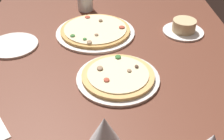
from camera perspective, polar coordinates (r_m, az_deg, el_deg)
name	(u,v)px	position (r cm, az deg, el deg)	size (l,w,h in cm)	color
dining_table	(106,79)	(99.13, -1.18, -1.89)	(150.00, 110.00, 4.00)	brown
pizza_main	(118,77)	(95.17, 1.22, -1.33)	(28.36, 28.36, 3.31)	silver
pizza_side	(95,31)	(122.38, -3.39, 7.91)	(33.93, 33.93, 3.36)	white
ramekin_on_saucer	(184,27)	(126.49, 14.36, 8.37)	(17.66, 17.66, 5.79)	white
wine_glass_far	(104,133)	(64.36, -1.53, -12.63)	(7.58, 7.58, 15.43)	silver
water_glass	(85,2)	(143.91, -5.47, 13.65)	(7.71, 7.71, 9.61)	silver
side_plate	(13,45)	(120.18, -19.46, 4.76)	(19.96, 19.96, 0.90)	silver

